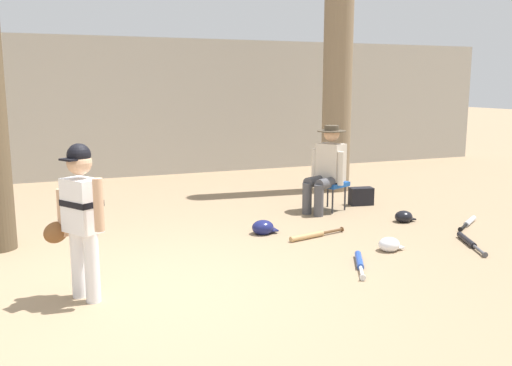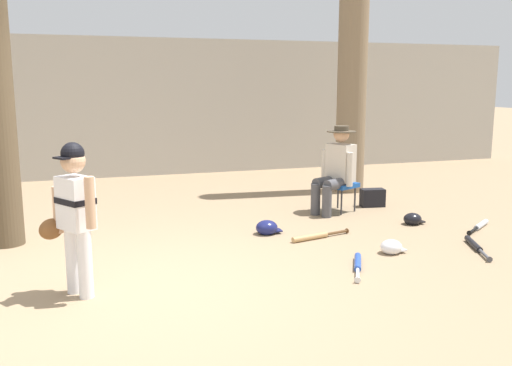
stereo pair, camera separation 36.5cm
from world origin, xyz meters
name	(u,v)px [view 1 (the left image)]	position (x,y,z in m)	size (l,w,h in m)	color
ground_plane	(145,295)	(0.00, 0.00, 0.00)	(60.00, 60.00, 0.00)	#937A5B
concrete_back_wall	(79,108)	(0.00, 6.33, 1.31)	(18.00, 0.36, 2.63)	#ADA89E
tree_behind_spectator	(338,42)	(3.87, 3.57, 2.43)	(0.76, 0.76, 5.64)	#7F6B51
young_ballplayer	(80,212)	(-0.48, 0.09, 0.74)	(0.50, 0.52, 1.31)	white
folding_stool	(330,185)	(3.03, 2.23, 0.36)	(0.53, 0.53, 0.41)	#194C9E
seated_spectator	(327,166)	(2.94, 2.19, 0.64)	(0.67, 0.55, 1.20)	#47474C
handbag_beside_stool	(361,196)	(3.63, 2.37, 0.13)	(0.34, 0.18, 0.26)	black
bat_black_composite	(468,242)	(3.64, 0.17, 0.03)	(0.37, 0.75, 0.07)	black
bat_blue_youth	(360,262)	(2.12, 0.00, 0.03)	(0.40, 0.67, 0.07)	#2347AD
bat_aluminum_silver	(469,222)	(4.28, 0.86, 0.03)	(0.62, 0.45, 0.07)	#B7BCC6
bat_wood_tan	(311,235)	(2.12, 1.04, 0.03)	(0.79, 0.24, 0.07)	tan
batting_helmet_white	(389,245)	(2.68, 0.30, 0.07)	(0.28, 0.21, 0.16)	silver
batting_helmet_navy	(263,228)	(1.68, 1.42, 0.08)	(0.31, 0.24, 0.18)	navy
batting_helmet_black	(404,217)	(3.60, 1.29, 0.07)	(0.28, 0.21, 0.16)	black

